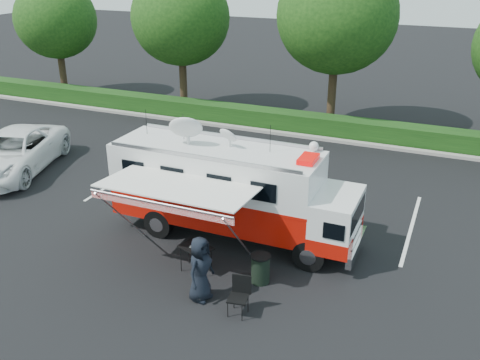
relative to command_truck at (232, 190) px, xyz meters
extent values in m
plane|color=black|center=(0.07, 0.00, -1.71)|extent=(120.00, 120.00, 0.00)
cube|color=#9E998E|center=(4.07, 11.00, -1.64)|extent=(60.00, 0.35, 0.15)
cube|color=black|center=(4.07, 11.90, -1.21)|extent=(60.00, 1.20, 1.00)
cylinder|color=black|center=(-17.93, 13.00, 0.29)|extent=(0.44, 0.44, 4.00)
ellipsoid|color=#14380F|center=(-17.93, 13.00, 3.25)|extent=(5.12, 5.12, 4.86)
cylinder|color=black|center=(-8.93, 13.00, 0.49)|extent=(0.44, 0.44, 4.40)
ellipsoid|color=#14380F|center=(-8.93, 13.00, 3.74)|extent=(5.63, 5.63, 5.35)
cylinder|color=black|center=(0.07, 13.00, 0.69)|extent=(0.44, 0.44, 4.80)
ellipsoid|color=#14380F|center=(0.07, 13.00, 4.24)|extent=(6.14, 6.14, 5.84)
cube|color=silver|center=(-12.43, 3.00, -1.71)|extent=(0.12, 5.50, 0.01)
cube|color=silver|center=(-6.43, 3.00, -1.71)|extent=(0.12, 5.50, 0.01)
cube|color=silver|center=(-0.43, 3.00, -1.71)|extent=(0.12, 5.50, 0.01)
cube|color=silver|center=(5.57, 3.00, -1.71)|extent=(0.12, 5.50, 0.01)
cube|color=black|center=(0.07, 0.00, -1.21)|extent=(7.82, 1.27, 0.27)
cylinder|color=black|center=(2.98, -1.00, -1.21)|extent=(1.00, 0.29, 1.00)
cylinder|color=black|center=(2.98, 1.00, -1.21)|extent=(1.00, 0.29, 1.00)
cylinder|color=black|center=(-2.29, -1.00, -1.21)|extent=(1.00, 0.29, 1.00)
cylinder|color=black|center=(-2.29, 1.00, -1.21)|extent=(1.00, 0.29, 1.00)
cube|color=silver|center=(4.21, 0.00, -1.17)|extent=(0.18, 2.27, 0.36)
cube|color=silver|center=(3.53, 0.00, -0.30)|extent=(1.27, 2.27, 1.55)
cube|color=#B61107|center=(3.53, 0.00, -0.85)|extent=(1.29, 2.29, 0.50)
cube|color=black|center=(4.12, 0.00, -0.03)|extent=(0.11, 1.97, 0.64)
cube|color=#B61107|center=(-0.56, 0.00, -0.53)|extent=(6.91, 2.27, 1.09)
cube|color=#B61107|center=(-0.56, 0.00, 0.02)|extent=(6.93, 2.29, 0.09)
cube|color=silver|center=(-0.56, 0.00, 0.70)|extent=(6.91, 2.27, 1.27)
cube|color=silver|center=(-0.56, 0.00, 1.37)|extent=(6.91, 2.27, 0.07)
cube|color=#CC0505|center=(2.53, 0.00, 1.50)|extent=(0.50, 0.86, 0.15)
sphere|color=silver|center=(2.44, 0.91, 1.59)|extent=(0.31, 0.31, 0.31)
ellipsoid|color=silver|center=(-1.56, -0.14, 2.02)|extent=(1.09, 1.09, 0.33)
ellipsoid|color=silver|center=(-0.20, 0.18, 1.83)|extent=(0.64, 0.64, 0.18)
cylinder|color=black|center=(-3.38, 0.36, 1.83)|extent=(0.02, 0.02, 0.91)
cylinder|color=black|center=(-1.93, 0.36, 1.83)|extent=(0.02, 0.02, 0.91)
cylinder|color=black|center=(1.16, 0.36, 1.83)|extent=(0.02, 0.02, 0.91)
cube|color=white|center=(-0.75, -2.23, 0.92)|extent=(4.55, 2.18, 0.19)
cube|color=red|center=(-0.75, -3.30, 0.76)|extent=(4.55, 0.04, 0.25)
cylinder|color=#B2B2B7|center=(-0.75, -3.32, 0.87)|extent=(4.55, 0.07, 0.07)
cylinder|color=#B2B2B7|center=(-2.77, -2.30, -0.42)|extent=(0.05, 2.37, 2.62)
cylinder|color=#B2B2B7|center=(1.28, -2.30, -0.42)|extent=(0.05, 2.37, 2.62)
imported|color=white|center=(-11.17, 1.57, -1.71)|extent=(4.68, 6.95, 1.77)
imported|color=black|center=(0.64, -3.60, -1.71)|extent=(0.74, 1.02, 1.92)
cube|color=black|center=(-0.15, -2.35, -0.93)|extent=(1.12, 0.95, 0.04)
cylinder|color=black|center=(-0.55, -2.60, -1.32)|extent=(0.02, 0.02, 0.79)
cylinder|color=black|center=(-0.55, -2.11, -1.32)|extent=(0.02, 0.02, 0.79)
cylinder|color=black|center=(0.24, -2.60, -1.32)|extent=(0.02, 0.02, 0.79)
cylinder|color=black|center=(0.24, -2.11, -1.32)|extent=(0.02, 0.02, 0.79)
cube|color=silver|center=(-0.20, -2.30, -0.90)|extent=(0.25, 0.34, 0.01)
cube|color=black|center=(1.87, -3.86, -1.20)|extent=(0.60, 0.60, 0.05)
cube|color=black|center=(1.87, -3.60, -0.91)|extent=(0.52, 0.13, 0.57)
cylinder|color=black|center=(1.66, -4.06, -1.45)|extent=(0.02, 0.02, 0.52)
cylinder|color=black|center=(1.66, -3.65, -1.45)|extent=(0.02, 0.02, 0.52)
cylinder|color=black|center=(2.08, -4.06, -1.45)|extent=(0.02, 0.02, 0.52)
cylinder|color=black|center=(2.08, -3.65, -1.45)|extent=(0.02, 0.02, 0.52)
cylinder|color=black|center=(1.87, -2.18, -1.29)|extent=(0.55, 0.55, 0.85)
cylinder|color=black|center=(1.87, -2.18, -0.85)|extent=(0.59, 0.59, 0.04)
camera|label=1|loc=(6.53, -14.64, 7.30)|focal=40.00mm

